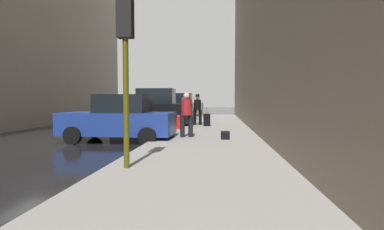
% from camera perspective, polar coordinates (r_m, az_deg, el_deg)
% --- Properties ---
extents(ground_plane, '(120.00, 120.00, 0.00)m').
position_cam_1_polar(ground_plane, '(12.18, -26.86, -4.89)').
color(ground_plane, black).
extents(sidewalk, '(4.00, 40.00, 0.15)m').
position_cam_1_polar(sidewalk, '(10.35, 2.73, -5.49)').
color(sidewalk, gray).
rests_on(sidewalk, ground_plane).
extents(parked_blue_sedan, '(4.23, 2.11, 1.79)m').
position_cam_1_polar(parked_blue_sedan, '(11.75, -13.64, -0.78)').
color(parked_blue_sedan, navy).
rests_on(parked_blue_sedan, ground_plane).
extents(parked_black_suv, '(4.63, 2.13, 2.25)m').
position_cam_1_polar(parked_black_suv, '(17.60, -7.28, 1.03)').
color(parked_black_suv, black).
rests_on(parked_black_suv, ground_plane).
extents(parked_dark_green_sedan, '(4.22, 2.09, 1.79)m').
position_cam_1_polar(parked_dark_green_sedan, '(22.74, -4.44, 0.97)').
color(parked_dark_green_sedan, '#193828').
rests_on(parked_dark_green_sedan, ground_plane).
extents(parked_bronze_suv, '(4.67, 2.20, 2.25)m').
position_cam_1_polar(parked_bronze_suv, '(28.52, -2.49, 1.71)').
color(parked_bronze_suv, brown).
rests_on(parked_bronze_suv, ground_plane).
extents(fire_hydrant, '(0.42, 0.22, 0.70)m').
position_cam_1_polar(fire_hydrant, '(14.74, -2.59, -1.37)').
color(fire_hydrant, red).
rests_on(fire_hydrant, sidewalk).
extents(traffic_light, '(0.32, 0.32, 3.60)m').
position_cam_1_polar(traffic_light, '(6.50, -12.55, 13.31)').
color(traffic_light, '#514C0F').
rests_on(traffic_light, sidewalk).
extents(pedestrian_with_fedora, '(0.52, 0.45, 1.78)m').
position_cam_1_polar(pedestrian_with_fedora, '(17.35, 1.06, 1.37)').
color(pedestrian_with_fedora, black).
rests_on(pedestrian_with_fedora, sidewalk).
extents(pedestrian_in_red_jacket, '(0.53, 0.48, 1.71)m').
position_cam_1_polar(pedestrian_in_red_jacket, '(11.51, -1.05, 0.49)').
color(pedestrian_in_red_jacket, black).
rests_on(pedestrian_in_red_jacket, sidewalk).
extents(rolling_suitcase, '(0.41, 0.59, 1.04)m').
position_cam_1_polar(rolling_suitcase, '(16.68, 2.84, -0.91)').
color(rolling_suitcase, black).
rests_on(rolling_suitcase, sidewalk).
extents(duffel_bag, '(0.32, 0.44, 0.28)m').
position_cam_1_polar(duffel_bag, '(11.06, 6.34, -3.85)').
color(duffel_bag, black).
rests_on(duffel_bag, sidewalk).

